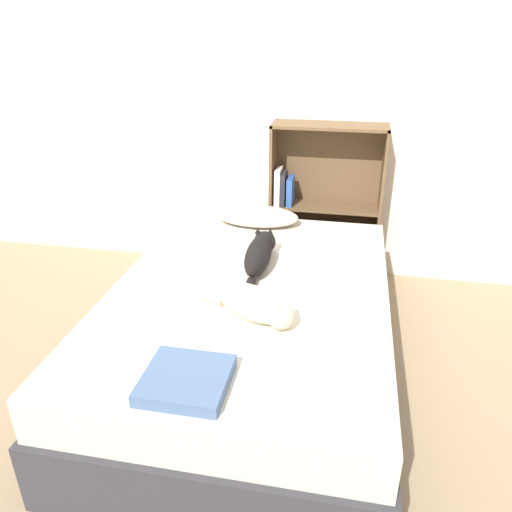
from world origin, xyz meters
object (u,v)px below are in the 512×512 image
at_px(pillow, 257,216).
at_px(cat_light, 254,304).
at_px(cat_dark, 259,253).
at_px(bookshelf, 322,202).
at_px(bed, 251,332).

xyz_separation_m(pillow, cat_light, (0.20, -1.11, 0.02)).
distance_m(cat_dark, bookshelf, 1.03).
height_order(bed, pillow, pillow).
relative_size(pillow, cat_dark, 0.84).
bearing_deg(bookshelf, bed, -102.04).
distance_m(bed, cat_dark, 0.42).
bearing_deg(cat_dark, cat_light, -172.91).
xyz_separation_m(pillow, bookshelf, (0.39, 0.40, -0.02)).
relative_size(cat_light, bookshelf, 0.45).
height_order(bed, cat_dark, cat_dark).
relative_size(bed, cat_dark, 3.14).
distance_m(bed, bookshelf, 1.30).
xyz_separation_m(pillow, cat_dark, (0.13, -0.59, 0.02)).
xyz_separation_m(cat_light, cat_dark, (-0.08, 0.53, -0.00)).
bearing_deg(cat_dark, pillow, 10.97).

